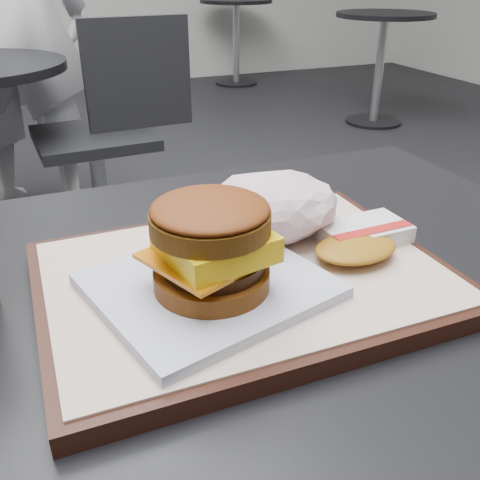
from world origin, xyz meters
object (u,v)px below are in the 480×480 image
Objects in this scene: serving_tray at (245,279)px; patron at (6,5)px; crumpled_wrapper at (272,207)px; breakfast_sandwich at (211,255)px; customer_table at (246,413)px; hash_brown at (360,239)px; neighbor_chair at (110,123)px.

patron is (-0.15, 2.17, 0.11)m from serving_tray.
patron reaches higher than crumpled_wrapper.
customer_table is at bearing 40.79° from breakfast_sandwich.
customer_table is 0.25m from hash_brown.
breakfast_sandwich is at bearing -138.96° from crumpled_wrapper.
hash_brown reaches higher than serving_tray.
patron is at bearing 95.60° from crumpled_wrapper.
patron is at bearing 97.27° from hash_brown.
breakfast_sandwich is at bearing -172.24° from hash_brown.
serving_tray is (-0.01, -0.02, 0.20)m from customer_table.
breakfast_sandwich is 0.13× the size of patron.
breakfast_sandwich is (-0.05, -0.05, 0.24)m from customer_table.
crumpled_wrapper is (0.10, 0.09, -0.01)m from breakfast_sandwich.
breakfast_sandwich is 0.26× the size of neighbor_chair.
customer_table is 3.53× the size of breakfast_sandwich.
hash_brown is 2.19m from patron.
neighbor_chair is at bearing 140.16° from patron.
customer_table is 0.25m from breakfast_sandwich.
neighbor_chair reaches higher than crumpled_wrapper.
breakfast_sandwich is (-0.04, -0.03, 0.05)m from serving_tray.
breakfast_sandwich is at bearing -147.82° from serving_tray.
patron is (-0.16, 2.15, 0.31)m from customer_table.
patron is (-0.11, 2.20, 0.06)m from breakfast_sandwich.
neighbor_chair is at bearing 83.96° from breakfast_sandwich.
customer_table is at bearing -94.35° from neighbor_chair.
patron is (-0.28, 0.54, 0.38)m from neighbor_chair.
breakfast_sandwich is 1.87× the size of hash_brown.
hash_brown is at bearing -1.82° from serving_tray.
patron reaches higher than breakfast_sandwich.
customer_table is 5.46× the size of crumpled_wrapper.
neighbor_chair is (0.08, 1.57, -0.31)m from crumpled_wrapper.
crumpled_wrapper reaches higher than serving_tray.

